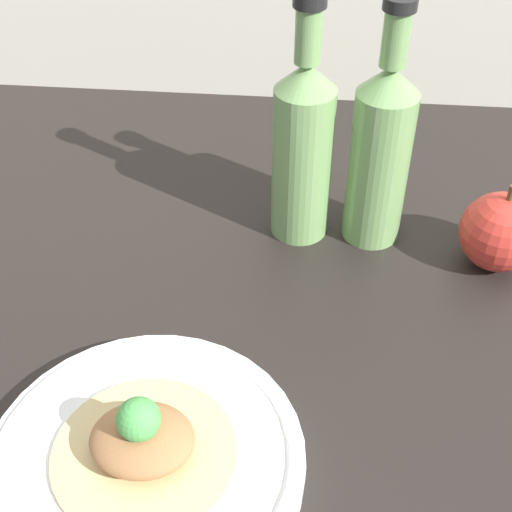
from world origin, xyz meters
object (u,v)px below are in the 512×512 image
object	(u,v)px
plate	(146,459)
cider_bottle_right	(380,151)
apple	(500,232)
cider_bottle_left	(303,147)
plated_food	(142,441)

from	to	relation	value
plate	cider_bottle_right	distance (cm)	38.99
plate	apple	xyz separation A→B (cm)	(32.22, 28.54, 3.12)
plate	cider_bottle_right	bearing A→B (deg)	59.60
plate	cider_bottle_left	bearing A→B (deg)	71.40
cider_bottle_left	apple	bearing A→B (deg)	-10.62
cider_bottle_left	apple	size ratio (longest dim) A/B	2.67
plated_food	apple	distance (cm)	43.05
cider_bottle_right	apple	world-z (taller)	cider_bottle_right
cider_bottle_left	plate	bearing A→B (deg)	-108.60
cider_bottle_right	plate	bearing A→B (deg)	-120.40
cider_bottle_left	cider_bottle_right	size ratio (longest dim) A/B	1.00
cider_bottle_left	apple	world-z (taller)	cider_bottle_left
plate	plated_food	distance (cm)	2.52
plated_food	apple	world-z (taller)	apple
plate	cider_bottle_right	xyz separation A→B (cm)	(19.09, 32.53, 9.87)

